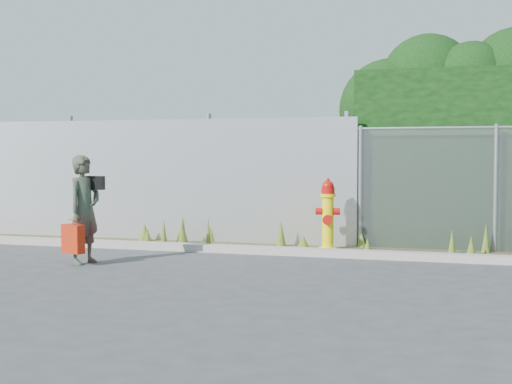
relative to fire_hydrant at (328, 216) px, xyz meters
The scene contains 8 objects.
ground 2.59m from the fire_hydrant, 103.78° to the right, with size 80.00×80.00×0.00m, color #3D3D3F.
curb 1.03m from the fire_hydrant, 132.57° to the right, with size 16.00×0.22×0.12m, color gray.
weed_strip 0.53m from the fire_hydrant, ahead, with size 16.00×1.30×0.54m.
corrugated_fence 3.92m from the fire_hydrant, behind, with size 8.50×0.21×2.30m.
fire_hydrant is the anchor object (origin of this frame).
woman 3.87m from the fire_hydrant, 143.14° to the right, with size 0.57×0.37×1.56m, color #116B47.
red_tote_bag 4.06m from the fire_hydrant, 140.68° to the right, with size 0.36×0.13×0.48m.
black_shoulder_bag 3.76m from the fire_hydrant, 143.54° to the right, with size 0.26×0.11×0.20m.
Camera 1 is at (2.76, -8.92, 1.56)m, focal length 50.00 mm.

